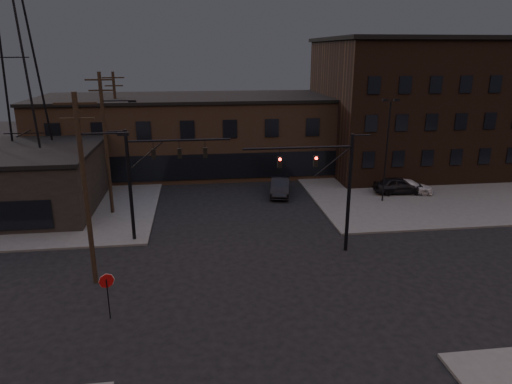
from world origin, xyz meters
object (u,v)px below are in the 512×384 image
traffic_signal_far (148,172)px  parked_car_lot_b (409,186)px  parked_car_lot_a (399,185)px  car_crossing (280,187)px  traffic_signal_near (333,181)px  stop_sign (107,286)px

traffic_signal_far → parked_car_lot_b: bearing=19.0°
traffic_signal_far → parked_car_lot_a: 23.79m
traffic_signal_far → parked_car_lot_a: bearing=19.8°
car_crossing → traffic_signal_far: bearing=-127.8°
parked_car_lot_b → car_crossing: car_crossing is taller
traffic_signal_far → car_crossing: 15.03m
traffic_signal_far → parked_car_lot_b: (23.14, 7.96, -4.24)m
parked_car_lot_a → car_crossing: bearing=86.3°
traffic_signal_near → stop_sign: bearing=-154.1°
car_crossing → traffic_signal_near: bearing=-73.4°
traffic_signal_near → car_crossing: (-1.08, 12.84, -4.13)m
traffic_signal_far → car_crossing: size_ratio=1.64×
parked_car_lot_a → car_crossing: 11.15m
traffic_signal_far → stop_sign: bearing=-97.3°
parked_car_lot_b → stop_sign: bearing=145.5°
parked_car_lot_a → traffic_signal_near: bearing=142.3°
traffic_signal_far → parked_car_lot_a: (22.06, 7.94, -4.08)m
traffic_signal_near → stop_sign: (-13.36, -6.49, -3.09)m
traffic_signal_far → traffic_signal_near: bearing=-16.2°
traffic_signal_near → parked_car_lot_b: (11.06, 11.46, -4.16)m
traffic_signal_near → stop_sign: traffic_signal_near is taller
stop_sign → parked_car_lot_a: (23.34, 17.93, -0.91)m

